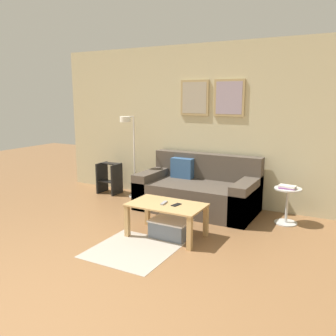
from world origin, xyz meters
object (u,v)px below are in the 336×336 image
Objects in this scene: book_stack at (287,187)px; step_stool at (109,178)px; storage_bin at (171,228)px; side_table at (287,202)px; floor_lamp at (129,143)px; cell_phone at (176,205)px; couch at (198,191)px; remote_control at (164,203)px; coffee_table at (167,210)px.

step_stool is (-3.12, 0.12, -0.23)m from book_stack.
storage_bin is 1.69m from side_table.
floor_lamp is 10.07× the size of cell_phone.
couch is at bearing 179.52° from book_stack.
book_stack is at bearing -103.30° from side_table.
couch is 1.33m from side_table.
remote_control is (-1.26, -1.18, -0.09)m from book_stack.
side_table is 1.75m from remote_control.
couch is 3.25× the size of step_stool.
book_stack is at bearing -0.26° from floor_lamp.
step_stool is (-1.86, 1.30, -0.14)m from remote_control.
side_table reaches higher than coffee_table.
cell_phone is (0.07, 0.01, 0.31)m from storage_bin.
couch is 1.91× the size of coffee_table.
book_stack is (1.32, -0.01, 0.24)m from couch.
couch is 1.20m from remote_control.
book_stack reaches higher than cell_phone.
remote_control is 0.27× the size of step_stool.
storage_bin is 3.26× the size of remote_control.
side_table is at bearing 45.32° from storage_bin.
remote_control is 1.07× the size of cell_phone.
step_stool is at bearing 176.53° from couch.
remote_control is (1.33, -1.19, -0.53)m from floor_lamp.
remote_control is at bearing -34.98° from step_stool.
coffee_table is 1.92× the size of storage_bin.
couch is 11.89× the size of remote_control.
floor_lamp reaches higher than remote_control.
couch is 1.20m from cell_phone.
book_stack is at bearing 57.76° from cell_phone.
book_stack is at bearing -2.20° from step_stool.
storage_bin is at bearing -134.68° from side_table.
book_stack reaches higher than remote_control.
book_stack is (-0.01, -0.03, 0.22)m from side_table.
step_stool reaches higher than side_table.
couch is 1.20m from storage_bin.
remote_control is (-0.03, -0.01, 0.09)m from coffee_table.
coffee_table is at bearing 5.41° from remote_control.
coffee_table is at bearing -85.30° from couch.
cell_phone is (0.22, -1.17, 0.14)m from couch.
coffee_table is at bearing -136.19° from book_stack.
floor_lamp reaches higher than couch.
side_table is 0.92× the size of step_stool.
floor_lamp is 1.86m from remote_control.
storage_bin is at bearing -82.78° from couch.
book_stack reaches higher than side_table.
storage_bin is (0.15, -1.18, -0.17)m from couch.
storage_bin is at bearing 8.61° from coffee_table.
side_table is at bearing 0.31° from floor_lamp.
remote_control is (0.06, -1.19, 0.14)m from couch.
side_table reaches higher than storage_bin.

